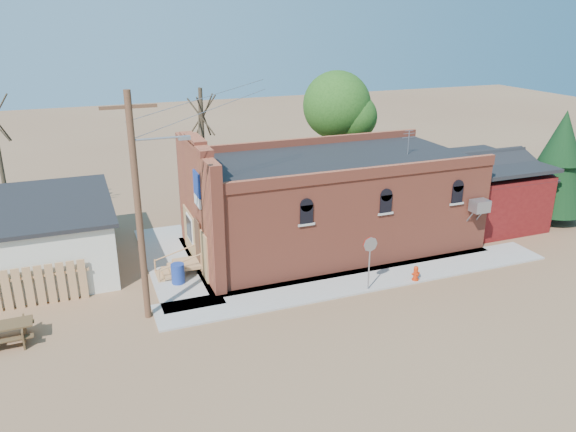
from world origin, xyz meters
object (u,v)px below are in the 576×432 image
object	(u,v)px
stop_sign	(370,249)
picnic_table	(6,331)
fire_hydrant	(416,273)
utility_pole	(139,204)
trash_barrel	(178,273)
brick_bar	(327,202)

from	to	relation	value
stop_sign	picnic_table	world-z (taller)	stop_sign
fire_hydrant	picnic_table	world-z (taller)	picnic_table
utility_pole	trash_barrel	world-z (taller)	utility_pole
utility_pole	picnic_table	distance (m)	6.71
brick_bar	utility_pole	size ratio (longest dim) A/B	1.82
brick_bar	utility_pole	world-z (taller)	utility_pole
trash_barrel	utility_pole	bearing A→B (deg)	-123.82
trash_barrel	picnic_table	size ratio (longest dim) A/B	0.48
brick_bar	trash_barrel	bearing A→B (deg)	-167.15
brick_bar	stop_sign	distance (m)	5.53
utility_pole	stop_sign	distance (m)	9.77
fire_hydrant	brick_bar	bearing A→B (deg)	109.35
fire_hydrant	stop_sign	xyz separation A→B (m)	(-2.44, 0.00, 1.55)
fire_hydrant	trash_barrel	xyz separation A→B (m)	(-10.10, 3.64, 0.11)
trash_barrel	fire_hydrant	bearing A→B (deg)	-19.81
trash_barrel	picnic_table	bearing A→B (deg)	-159.63
brick_bar	trash_barrel	distance (m)	8.56
fire_hydrant	trash_barrel	world-z (taller)	trash_barrel
fire_hydrant	stop_sign	size ratio (longest dim) A/B	0.28
utility_pole	stop_sign	world-z (taller)	utility_pole
utility_pole	fire_hydrant	bearing A→B (deg)	-5.86
fire_hydrant	trash_barrel	size ratio (longest dim) A/B	0.76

